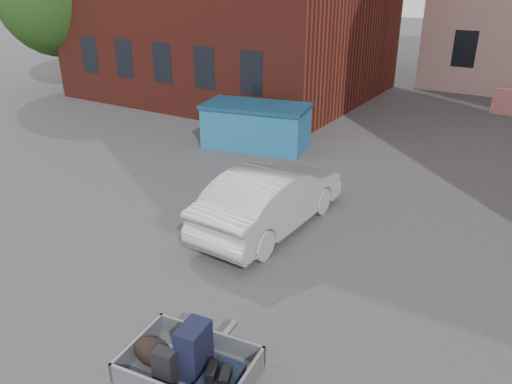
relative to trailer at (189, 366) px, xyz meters
The scene contains 4 objects.
ground 3.03m from the trailer, 107.55° to the left, with size 120.00×120.00×0.00m, color #38383A.
trailer is the anchor object (origin of this frame).
dumpster 10.48m from the trailer, 117.11° to the left, with size 3.55×2.32×1.37m.
silver_car 5.06m from the trailer, 108.51° to the left, with size 1.45×4.16×1.37m, color #AEB1B6.
Camera 1 is at (4.16, -6.49, 5.11)m, focal length 35.00 mm.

